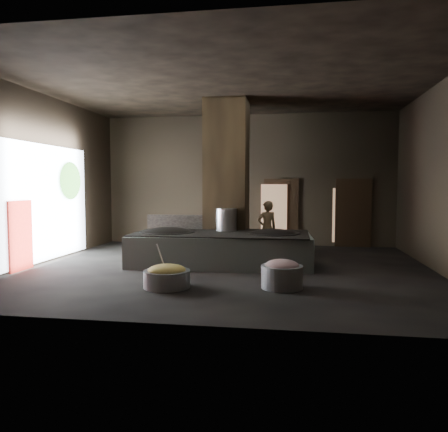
% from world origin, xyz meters
% --- Properties ---
extents(floor, '(10.00, 9.00, 0.10)m').
position_xyz_m(floor, '(0.00, 0.00, -0.05)').
color(floor, black).
rests_on(floor, ground).
extents(ceiling, '(10.00, 9.00, 0.10)m').
position_xyz_m(ceiling, '(0.00, 0.00, 4.55)').
color(ceiling, black).
rests_on(ceiling, back_wall).
extents(back_wall, '(10.00, 0.10, 4.50)m').
position_xyz_m(back_wall, '(0.00, 4.55, 2.25)').
color(back_wall, black).
rests_on(back_wall, ground).
extents(front_wall, '(10.00, 0.10, 4.50)m').
position_xyz_m(front_wall, '(0.00, -4.55, 2.25)').
color(front_wall, black).
rests_on(front_wall, ground).
extents(left_wall, '(0.10, 9.00, 4.50)m').
position_xyz_m(left_wall, '(-5.05, 0.00, 2.25)').
color(left_wall, black).
rests_on(left_wall, ground).
extents(right_wall, '(0.10, 9.00, 4.50)m').
position_xyz_m(right_wall, '(5.05, 0.00, 2.25)').
color(right_wall, black).
rests_on(right_wall, ground).
extents(pillar, '(1.20, 1.20, 4.50)m').
position_xyz_m(pillar, '(-0.30, 1.90, 2.25)').
color(pillar, black).
rests_on(pillar, ground).
extents(hearth_platform, '(4.71, 2.43, 0.80)m').
position_xyz_m(hearth_platform, '(-0.24, 0.56, 0.40)').
color(hearth_platform, '#A1B3A4').
rests_on(hearth_platform, ground).
extents(platform_cap, '(4.51, 2.16, 0.03)m').
position_xyz_m(platform_cap, '(-0.24, 0.56, 0.82)').
color(platform_cap, black).
rests_on(platform_cap, hearth_platform).
extents(wok_left, '(1.45, 1.45, 0.40)m').
position_xyz_m(wok_left, '(-1.69, 0.51, 0.75)').
color(wok_left, black).
rests_on(wok_left, hearth_platform).
extents(wok_left_rim, '(1.48, 1.48, 0.05)m').
position_xyz_m(wok_left_rim, '(-1.69, 0.51, 0.82)').
color(wok_left_rim, black).
rests_on(wok_left_rim, hearth_platform).
extents(wok_right, '(1.35, 1.35, 0.38)m').
position_xyz_m(wok_right, '(1.11, 0.61, 0.75)').
color(wok_right, black).
rests_on(wok_right, hearth_platform).
extents(wok_right_rim, '(1.38, 1.38, 0.05)m').
position_xyz_m(wok_right_rim, '(1.11, 0.61, 0.82)').
color(wok_right_rim, black).
rests_on(wok_right_rim, hearth_platform).
extents(stock_pot, '(0.56, 0.56, 0.60)m').
position_xyz_m(stock_pot, '(-0.19, 1.11, 1.13)').
color(stock_pot, '#B5B6BD').
rests_on(stock_pot, hearth_platform).
extents(splash_guard, '(1.60, 0.14, 0.40)m').
position_xyz_m(splash_guard, '(-1.69, 1.31, 1.03)').
color(splash_guard, black).
rests_on(splash_guard, hearth_platform).
extents(cook, '(0.70, 0.61, 1.62)m').
position_xyz_m(cook, '(0.87, 2.05, 0.81)').
color(cook, olive).
rests_on(cook, ground).
extents(veg_basin, '(1.07, 1.07, 0.35)m').
position_xyz_m(veg_basin, '(-0.89, -2.22, 0.17)').
color(veg_basin, gray).
rests_on(veg_basin, ground).
extents(veg_fill, '(0.77, 0.77, 0.24)m').
position_xyz_m(veg_fill, '(-0.89, -2.22, 0.35)').
color(veg_fill, '#91A750').
rests_on(veg_fill, veg_basin).
extents(ladle, '(0.14, 0.37, 0.67)m').
position_xyz_m(ladle, '(-1.04, -2.07, 0.55)').
color(ladle, '#B5B6BD').
rests_on(ladle, veg_basin).
extents(meat_basin, '(1.07, 1.07, 0.46)m').
position_xyz_m(meat_basin, '(1.41, -1.92, 0.23)').
color(meat_basin, gray).
rests_on(meat_basin, ground).
extents(meat_fill, '(0.69, 0.69, 0.26)m').
position_xyz_m(meat_fill, '(1.41, -1.92, 0.45)').
color(meat_fill, '#AE6871').
rests_on(meat_fill, meat_basin).
extents(doorway_near, '(1.18, 0.08, 2.38)m').
position_xyz_m(doorway_near, '(1.20, 4.45, 1.10)').
color(doorway_near, black).
rests_on(doorway_near, ground).
extents(doorway_near_glow, '(0.89, 0.04, 2.10)m').
position_xyz_m(doorway_near_glow, '(0.96, 4.37, 1.05)').
color(doorway_near_glow, '#8C6647').
rests_on(doorway_near_glow, ground).
extents(doorway_far, '(1.18, 0.08, 2.38)m').
position_xyz_m(doorway_far, '(3.60, 4.45, 1.10)').
color(doorway_far, black).
rests_on(doorway_far, ground).
extents(doorway_far_glow, '(0.77, 0.04, 1.83)m').
position_xyz_m(doorway_far_glow, '(3.31, 4.52, 1.05)').
color(doorway_far_glow, '#8C6647').
rests_on(doorway_far_glow, ground).
extents(left_opening, '(0.04, 4.20, 3.10)m').
position_xyz_m(left_opening, '(-4.95, 0.20, 1.60)').
color(left_opening, white).
rests_on(left_opening, ground).
extents(pavilion_sliver, '(0.05, 0.90, 1.70)m').
position_xyz_m(pavilion_sliver, '(-4.88, -1.10, 0.85)').
color(pavilion_sliver, maroon).
rests_on(pavilion_sliver, ground).
extents(tree_silhouette, '(0.28, 1.10, 1.10)m').
position_xyz_m(tree_silhouette, '(-4.85, 1.30, 2.20)').
color(tree_silhouette, '#194714').
rests_on(tree_silhouette, left_opening).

